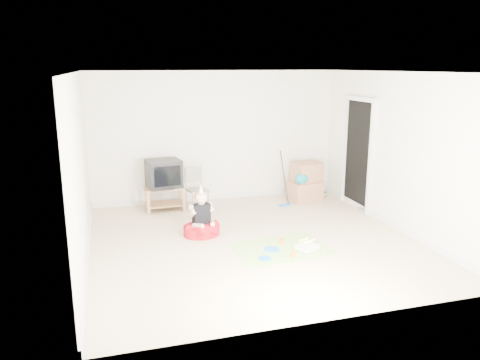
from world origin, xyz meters
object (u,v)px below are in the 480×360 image
object	(u,v)px
crt_tv	(164,173)
birthday_cake	(307,248)
folding_chair	(197,190)
seated_woman	(202,224)
tv_stand	(165,196)
cardboard_boxes	(305,183)

from	to	relation	value
crt_tv	birthday_cake	bearing A→B (deg)	-64.50
folding_chair	seated_woman	xyz separation A→B (m)	(-0.20, -1.40, -0.20)
tv_stand	folding_chair	size ratio (longest dim) A/B	0.91
seated_woman	folding_chair	bearing A→B (deg)	82.02
tv_stand	seated_woman	bearing A→B (deg)	-75.26
crt_tv	cardboard_boxes	distance (m)	2.85
cardboard_boxes	birthday_cake	xyz separation A→B (m)	(-1.04, -2.46, -0.34)
tv_stand	crt_tv	distance (m)	0.45
crt_tv	cardboard_boxes	xyz separation A→B (m)	(2.83, -0.17, -0.33)
birthday_cake	cardboard_boxes	bearing A→B (deg)	67.13
cardboard_boxes	tv_stand	bearing A→B (deg)	176.61
folding_chair	cardboard_boxes	distance (m)	2.22
tv_stand	cardboard_boxes	bearing A→B (deg)	-3.39
tv_stand	birthday_cake	world-z (taller)	tv_stand
tv_stand	seated_woman	world-z (taller)	seated_woman
tv_stand	seated_woman	size ratio (longest dim) A/B	0.85
crt_tv	folding_chair	world-z (taller)	crt_tv
tv_stand	folding_chair	world-z (taller)	folding_chair
cardboard_boxes	seated_woman	size ratio (longest dim) A/B	0.92
tv_stand	cardboard_boxes	distance (m)	2.83
crt_tv	cardboard_boxes	bearing A→B (deg)	-12.21
cardboard_boxes	birthday_cake	distance (m)	2.69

